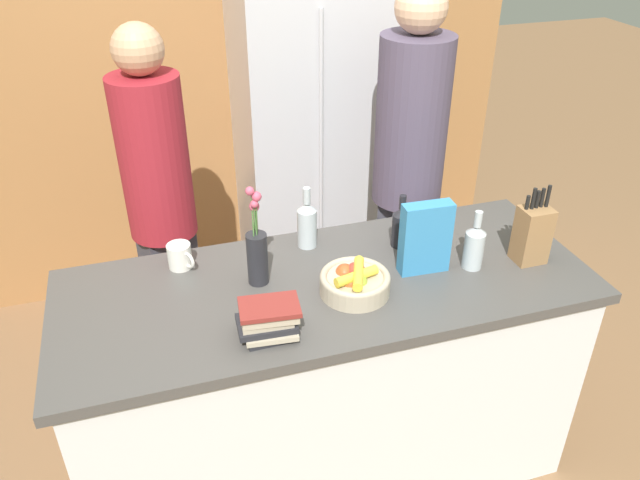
% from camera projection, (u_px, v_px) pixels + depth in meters
% --- Properties ---
extents(ground_plane, '(14.00, 14.00, 0.00)m').
position_uv_depth(ground_plane, '(326.00, 458.00, 2.67)').
color(ground_plane, brown).
extents(kitchen_island, '(1.88, 0.73, 0.92)m').
position_uv_depth(kitchen_island, '(327.00, 379.00, 2.43)').
color(kitchen_island, silver).
rests_on(kitchen_island, ground_plane).
extents(back_wall_wood, '(3.08, 0.12, 2.60)m').
position_uv_depth(back_wall_wood, '(235.00, 56.00, 3.31)').
color(back_wall_wood, '#9E6B3D').
rests_on(back_wall_wood, ground_plane).
extents(refrigerator, '(0.76, 0.63, 2.01)m').
position_uv_depth(refrigerator, '(314.00, 126.00, 3.25)').
color(refrigerator, '#B7B7BC').
rests_on(refrigerator, ground_plane).
extents(fruit_bowl, '(0.24, 0.24, 0.11)m').
position_uv_depth(fruit_bowl, '(355.00, 281.00, 2.11)').
color(fruit_bowl, tan).
rests_on(fruit_bowl, kitchen_island).
extents(knife_block, '(0.11, 0.09, 0.30)m').
position_uv_depth(knife_block, '(532.00, 234.00, 2.25)').
color(knife_block, olive).
rests_on(knife_block, kitchen_island).
extents(flower_vase, '(0.07, 0.07, 0.37)m').
position_uv_depth(flower_vase, '(257.00, 252.00, 2.13)').
color(flower_vase, '#232328').
rests_on(flower_vase, kitchen_island).
extents(cereal_box, '(0.18, 0.07, 0.27)m').
position_uv_depth(cereal_box, '(425.00, 238.00, 2.18)').
color(cereal_box, teal).
rests_on(cereal_box, kitchen_island).
extents(coffee_mug, '(0.09, 0.11, 0.09)m').
position_uv_depth(coffee_mug, '(180.00, 256.00, 2.24)').
color(coffee_mug, silver).
rests_on(coffee_mug, kitchen_island).
extents(book_stack, '(0.20, 0.16, 0.11)m').
position_uv_depth(book_stack, '(268.00, 319.00, 1.92)').
color(book_stack, '#232328').
rests_on(book_stack, kitchen_island).
extents(bottle_oil, '(0.07, 0.07, 0.21)m').
position_uv_depth(bottle_oil, '(401.00, 226.00, 2.35)').
color(bottle_oil, black).
rests_on(bottle_oil, kitchen_island).
extents(bottle_vinegar, '(0.07, 0.07, 0.23)m').
position_uv_depth(bottle_vinegar, '(474.00, 246.00, 2.22)').
color(bottle_vinegar, '#B2BCC1').
rests_on(bottle_vinegar, kitchen_island).
extents(bottle_wine, '(0.07, 0.07, 0.24)m').
position_uv_depth(bottle_wine, '(307.00, 223.00, 2.35)').
color(bottle_wine, '#B2BCC1').
rests_on(bottle_wine, kitchen_island).
extents(person_at_sink, '(0.28, 0.28, 1.69)m').
position_uv_depth(person_at_sink, '(160.00, 199.00, 2.62)').
color(person_at_sink, '#383842').
rests_on(person_at_sink, ground_plane).
extents(person_in_blue, '(0.31, 0.31, 1.81)m').
position_uv_depth(person_in_blue, '(408.00, 165.00, 2.76)').
color(person_in_blue, '#383842').
rests_on(person_in_blue, ground_plane).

